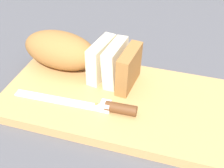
{
  "coord_description": "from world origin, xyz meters",
  "views": [
    {
      "loc": [
        0.13,
        -0.47,
        0.43
      ],
      "look_at": [
        0.0,
        0.0,
        0.05
      ],
      "focal_mm": 47.68,
      "sensor_mm": 36.0,
      "label": 1
    }
  ],
  "objects": [
    {
      "name": "bread_loaf",
      "position": [
        -0.11,
        0.07,
        0.07
      ],
      "size": [
        0.29,
        0.14,
        0.09
      ],
      "rotation": [
        0.0,
        0.0,
        -0.15
      ],
      "color": "#996633",
      "rests_on": "cutting_board"
    },
    {
      "name": "cutting_board",
      "position": [
        0.0,
        0.0,
        0.01
      ],
      "size": [
        0.47,
        0.27,
        0.02
      ],
      "primitive_type": "cube",
      "rotation": [
        0.0,
        0.0,
        -0.03
      ],
      "color": "tan",
      "rests_on": "ground_plane"
    },
    {
      "name": "ground_plane",
      "position": [
        0.0,
        0.0,
        0.0
      ],
      "size": [
        3.0,
        3.0,
        0.0
      ],
      "primitive_type": "plane",
      "color": "#4C4C51"
    },
    {
      "name": "crumb_near_knife",
      "position": [
        0.02,
        0.03,
        0.02
      ],
      "size": [
        0.01,
        0.01,
        0.01
      ],
      "primitive_type": "sphere",
      "color": "#A8753D",
      "rests_on": "cutting_board"
    },
    {
      "name": "bread_knife",
      "position": [
        -0.0,
        -0.05,
        0.03
      ],
      "size": [
        0.26,
        0.02,
        0.02
      ],
      "rotation": [
        0.0,
        0.0,
        3.14
      ],
      "color": "silver",
      "rests_on": "cutting_board"
    },
    {
      "name": "crumb_near_loaf",
      "position": [
        -0.02,
        -0.04,
        0.02
      ],
      "size": [
        0.01,
        0.01,
        0.01
      ],
      "primitive_type": "sphere",
      "color": "#A8753D",
      "rests_on": "cutting_board"
    }
  ]
}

